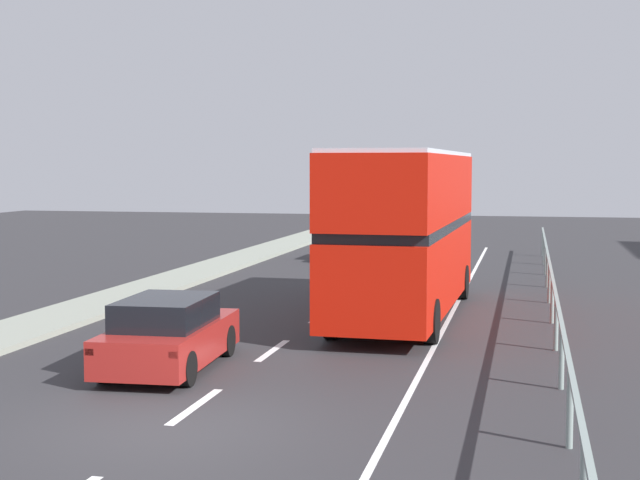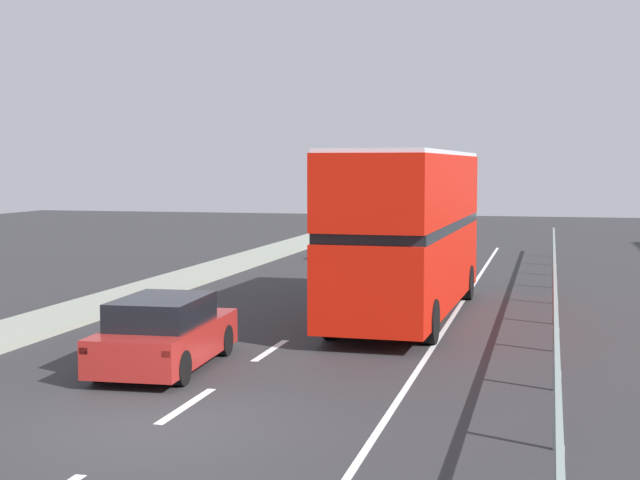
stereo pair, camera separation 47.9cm
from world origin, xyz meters
name	(u,v)px [view 2 (the right image)]	position (x,y,z in m)	size (l,w,h in m)	color
ground_plane	(156,429)	(0.00, 0.00, -0.05)	(74.94, 120.00, 0.10)	#2D2C2F
lane_paint_markings	(385,332)	(1.98, 8.71, 0.00)	(3.45, 46.00, 0.01)	silver
bridge_side_railing	(555,297)	(5.88, 9.00, 0.92)	(0.10, 42.00, 1.14)	gray
double_decker_bus_red	(408,229)	(2.18, 10.93, 2.30)	(2.75, 10.15, 4.29)	red
hatchback_car_near	(165,334)	(-1.47, 3.74, 0.68)	(1.93, 4.17, 1.41)	maroon
sedan_car_ahead	(366,243)	(-1.73, 25.12, 0.69)	(1.95, 4.23, 1.44)	#222935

